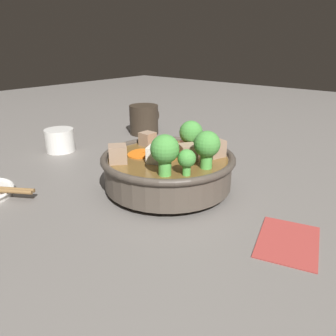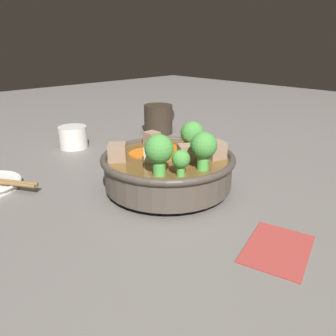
% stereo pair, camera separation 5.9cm
% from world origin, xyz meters
% --- Properties ---
extents(ground_plane, '(3.00, 3.00, 0.00)m').
position_xyz_m(ground_plane, '(0.00, 0.00, 0.00)').
color(ground_plane, slate).
extents(stirfry_bowl, '(0.24, 0.24, 0.12)m').
position_xyz_m(stirfry_bowl, '(-0.00, -0.00, 0.05)').
color(stirfry_bowl, '#51473D').
rests_on(stirfry_bowl, ground_plane).
extents(tea_cup, '(0.07, 0.07, 0.05)m').
position_xyz_m(tea_cup, '(0.00, 0.34, 0.03)').
color(tea_cup, white).
rests_on(tea_cup, ground_plane).
extents(dark_mug, '(0.11, 0.08, 0.08)m').
position_xyz_m(dark_mug, '(0.25, 0.30, 0.04)').
color(dark_mug, '#33281E').
rests_on(dark_mug, ground_plane).
extents(napkin, '(0.13, 0.10, 0.00)m').
position_xyz_m(napkin, '(-0.03, -0.23, 0.00)').
color(napkin, '#A33833').
rests_on(napkin, ground_plane).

